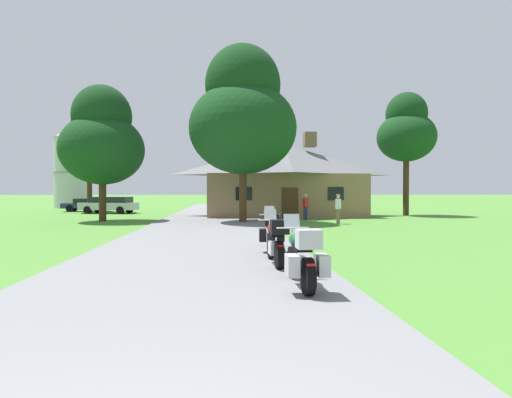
{
  "coord_description": "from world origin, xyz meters",
  "views": [
    {
      "loc": [
        0.76,
        -1.46,
        1.81
      ],
      "look_at": [
        2.65,
        22.16,
        1.41
      ],
      "focal_mm": 28.97,
      "sensor_mm": 36.0,
      "label": 1
    }
  ],
  "objects_px": {
    "metal_silo_distant": "(72,169)",
    "parked_navy_sedan_far_left": "(87,205)",
    "bystander_white_shirt_beside_signpost": "(338,207)",
    "tree_right_of_lodge": "(406,131)",
    "tree_by_lodge_front": "(243,116)",
    "motorcycle_green_nearest_to_camera": "(302,258)",
    "motorcycle_red_second_in_row": "(276,241)",
    "parked_silver_suv_far_left": "(110,204)",
    "tree_left_far": "(89,142)",
    "tree_left_near": "(102,140)",
    "bystander_red_shirt_near_lodge": "(305,205)",
    "motorcycle_red_farthest_in_row": "(271,232)"
  },
  "relations": [
    {
      "from": "tree_left_far",
      "to": "parked_navy_sedan_far_left",
      "type": "distance_m",
      "value": 5.89
    },
    {
      "from": "tree_left_near",
      "to": "parked_silver_suv_far_left",
      "type": "relative_size",
      "value": 1.72
    },
    {
      "from": "metal_silo_distant",
      "to": "bystander_white_shirt_beside_signpost",
      "type": "bearing_deg",
      "value": -47.2
    },
    {
      "from": "bystander_white_shirt_beside_signpost",
      "to": "tree_left_far",
      "type": "relative_size",
      "value": 0.18
    },
    {
      "from": "tree_right_of_lodge",
      "to": "metal_silo_distant",
      "type": "xyz_separation_m",
      "value": [
        -31.11,
        17.78,
        -2.03
      ]
    },
    {
      "from": "motorcycle_green_nearest_to_camera",
      "to": "parked_navy_sedan_far_left",
      "type": "relative_size",
      "value": 0.48
    },
    {
      "from": "parked_silver_suv_far_left",
      "to": "tree_right_of_lodge",
      "type": "bearing_deg",
      "value": -89.74
    },
    {
      "from": "bystander_red_shirt_near_lodge",
      "to": "parked_navy_sedan_far_left",
      "type": "relative_size",
      "value": 0.39
    },
    {
      "from": "tree_left_near",
      "to": "parked_silver_suv_far_left",
      "type": "xyz_separation_m",
      "value": [
        -2.1,
        9.41,
        -4.26
      ]
    },
    {
      "from": "motorcycle_red_second_in_row",
      "to": "tree_by_lodge_front",
      "type": "distance_m",
      "value": 15.55
    },
    {
      "from": "tree_by_lodge_front",
      "to": "parked_navy_sedan_far_left",
      "type": "xyz_separation_m",
      "value": [
        -13.83,
        15.21,
        -5.66
      ]
    },
    {
      "from": "tree_left_far",
      "to": "tree_by_lodge_front",
      "type": "xyz_separation_m",
      "value": [
        13.04,
        -13.57,
        0.06
      ]
    },
    {
      "from": "bystander_red_shirt_near_lodge",
      "to": "metal_silo_distant",
      "type": "height_order",
      "value": "metal_silo_distant"
    },
    {
      "from": "motorcycle_green_nearest_to_camera",
      "to": "metal_silo_distant",
      "type": "distance_m",
      "value": 45.24
    },
    {
      "from": "motorcycle_red_second_in_row",
      "to": "metal_silo_distant",
      "type": "height_order",
      "value": "metal_silo_distant"
    },
    {
      "from": "motorcycle_green_nearest_to_camera",
      "to": "parked_silver_suv_far_left",
      "type": "xyz_separation_m",
      "value": [
        -10.95,
        28.23,
        0.17
      ]
    },
    {
      "from": "metal_silo_distant",
      "to": "tree_by_lodge_front",
      "type": "bearing_deg",
      "value": -52.86
    },
    {
      "from": "bystander_red_shirt_near_lodge",
      "to": "tree_left_near",
      "type": "relative_size",
      "value": 0.2
    },
    {
      "from": "bystander_red_shirt_near_lodge",
      "to": "bystander_white_shirt_beside_signpost",
      "type": "xyz_separation_m",
      "value": [
        1.27,
        -3.0,
        0.0
      ]
    },
    {
      "from": "tree_right_of_lodge",
      "to": "parked_silver_suv_far_left",
      "type": "xyz_separation_m",
      "value": [
        -23.54,
        4.92,
        -5.74
      ]
    },
    {
      "from": "tree_left_near",
      "to": "parked_navy_sedan_far_left",
      "type": "relative_size",
      "value": 1.93
    },
    {
      "from": "bystander_white_shirt_beside_signpost",
      "to": "tree_left_near",
      "type": "relative_size",
      "value": 0.2
    },
    {
      "from": "motorcycle_red_second_in_row",
      "to": "tree_right_of_lodge",
      "type": "bearing_deg",
      "value": 57.21
    },
    {
      "from": "tree_left_near",
      "to": "parked_silver_suv_far_left",
      "type": "distance_m",
      "value": 10.54
    },
    {
      "from": "tree_by_lodge_front",
      "to": "motorcycle_green_nearest_to_camera",
      "type": "bearing_deg",
      "value": -89.15
    },
    {
      "from": "tree_right_of_lodge",
      "to": "motorcycle_green_nearest_to_camera",
      "type": "bearing_deg",
      "value": -118.38
    },
    {
      "from": "tree_by_lodge_front",
      "to": "tree_left_near",
      "type": "bearing_deg",
      "value": 167.95
    },
    {
      "from": "tree_by_lodge_front",
      "to": "motorcycle_red_farthest_in_row",
      "type": "bearing_deg",
      "value": -88.76
    },
    {
      "from": "parked_silver_suv_far_left",
      "to": "motorcycle_red_second_in_row",
      "type": "bearing_deg",
      "value": -145.2
    },
    {
      "from": "motorcycle_green_nearest_to_camera",
      "to": "tree_by_lodge_front",
      "type": "bearing_deg",
      "value": 89.85
    },
    {
      "from": "tree_left_near",
      "to": "parked_silver_suv_far_left",
      "type": "bearing_deg",
      "value": 102.6
    },
    {
      "from": "motorcycle_red_second_in_row",
      "to": "bystander_red_shirt_near_lodge",
      "type": "relative_size",
      "value": 1.24
    },
    {
      "from": "motorcycle_red_farthest_in_row",
      "to": "tree_left_near",
      "type": "relative_size",
      "value": 0.25
    },
    {
      "from": "motorcycle_green_nearest_to_camera",
      "to": "metal_silo_distant",
      "type": "xyz_separation_m",
      "value": [
        -18.51,
        41.09,
        3.87
      ]
    },
    {
      "from": "bystander_white_shirt_beside_signpost",
      "to": "tree_right_of_lodge",
      "type": "bearing_deg",
      "value": 169.72
    },
    {
      "from": "motorcycle_green_nearest_to_camera",
      "to": "bystander_red_shirt_near_lodge",
      "type": "xyz_separation_m",
      "value": [
        3.82,
        18.6,
        0.34
      ]
    },
    {
      "from": "bystander_red_shirt_near_lodge",
      "to": "tree_by_lodge_front",
      "type": "height_order",
      "value": "tree_by_lodge_front"
    },
    {
      "from": "parked_navy_sedan_far_left",
      "to": "motorcycle_red_second_in_row",
      "type": "bearing_deg",
      "value": -159.94
    },
    {
      "from": "motorcycle_red_farthest_in_row",
      "to": "tree_right_of_lodge",
      "type": "height_order",
      "value": "tree_right_of_lodge"
    },
    {
      "from": "parked_navy_sedan_far_left",
      "to": "tree_left_far",
      "type": "bearing_deg",
      "value": -159.53
    },
    {
      "from": "metal_silo_distant",
      "to": "parked_navy_sedan_far_left",
      "type": "height_order",
      "value": "metal_silo_distant"
    },
    {
      "from": "parked_silver_suv_far_left",
      "to": "tree_left_far",
      "type": "bearing_deg",
      "value": 57.39
    },
    {
      "from": "bystander_red_shirt_near_lodge",
      "to": "parked_navy_sedan_far_left",
      "type": "height_order",
      "value": "bystander_red_shirt_near_lodge"
    },
    {
      "from": "motorcycle_red_farthest_in_row",
      "to": "tree_by_lodge_front",
      "type": "xyz_separation_m",
      "value": [
        -0.26,
        12.06,
        5.7
      ]
    },
    {
      "from": "tree_left_far",
      "to": "metal_silo_distant",
      "type": "xyz_separation_m",
      "value": [
        -5.22,
        10.54,
        -1.76
      ]
    },
    {
      "from": "motorcycle_red_farthest_in_row",
      "to": "bystander_red_shirt_near_lodge",
      "type": "relative_size",
      "value": 1.24
    },
    {
      "from": "motorcycle_red_second_in_row",
      "to": "bystander_white_shirt_beside_signpost",
      "type": "relative_size",
      "value": 1.24
    },
    {
      "from": "tree_left_far",
      "to": "parked_navy_sedan_far_left",
      "type": "xyz_separation_m",
      "value": [
        -0.78,
        1.64,
        -5.6
      ]
    },
    {
      "from": "tree_left_far",
      "to": "tree_left_near",
      "type": "distance_m",
      "value": 12.6
    },
    {
      "from": "tree_left_far",
      "to": "tree_right_of_lodge",
      "type": "bearing_deg",
      "value": -15.62
    }
  ]
}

